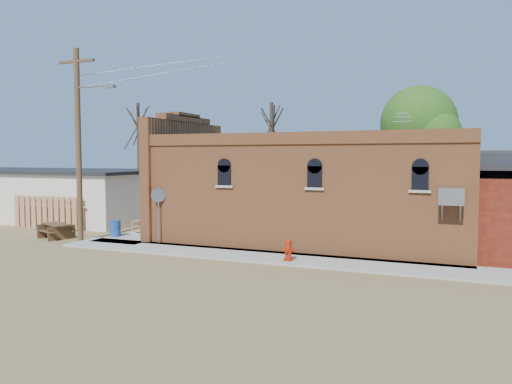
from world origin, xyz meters
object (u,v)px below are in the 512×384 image
at_px(brick_bar, 307,192).
at_px(fire_hydrant, 288,250).
at_px(picnic_table, 56,229).
at_px(stop_sign, 158,200).
at_px(utility_pole, 79,140).
at_px(trash_barrel, 115,228).

distance_m(brick_bar, fire_hydrant, 5.50).
bearing_deg(picnic_table, stop_sign, 25.65).
bearing_deg(stop_sign, picnic_table, 163.72).
bearing_deg(brick_bar, picnic_table, -160.50).
xyz_separation_m(brick_bar, utility_pole, (-9.79, -4.29, 2.43)).
height_order(utility_pole, trash_barrel, utility_pole).
relative_size(utility_pole, trash_barrel, 11.48).
bearing_deg(utility_pole, trash_barrel, 59.31).
xyz_separation_m(brick_bar, stop_sign, (-5.88, -3.69, -0.31)).
relative_size(utility_pole, fire_hydrant, 10.80).
height_order(fire_hydrant, trash_barrel, fire_hydrant).
bearing_deg(stop_sign, utility_pole, 168.47).
bearing_deg(utility_pole, brick_bar, 23.69).
bearing_deg(fire_hydrant, utility_pole, -159.46).
bearing_deg(fire_hydrant, picnic_table, -159.79).
relative_size(utility_pole, stop_sign, 3.56).
bearing_deg(utility_pole, stop_sign, 8.72).
distance_m(stop_sign, picnic_table, 5.88).
height_order(brick_bar, picnic_table, brick_bar).
bearing_deg(brick_bar, fire_hydrant, -81.14).
bearing_deg(brick_bar, utility_pole, -156.31).
bearing_deg(picnic_table, brick_bar, 41.18).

